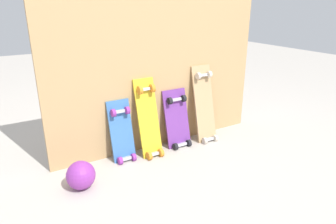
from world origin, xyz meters
TOP-DOWN VIEW (x-y plane):
  - ground_plane at (0.00, 0.00)m, footprint 12.00×12.00m
  - plywood_wall_panel at (0.00, 0.07)m, footprint 1.96×0.04m
  - skateboard_blue at (-0.41, -0.03)m, footprint 0.19×0.19m
  - skateboard_yellow at (-0.18, -0.06)m, footprint 0.18×0.24m
  - skateboard_purple at (0.12, -0.04)m, footprint 0.23×0.20m
  - skateboard_natural at (0.40, -0.05)m, footprint 0.20×0.23m
  - rubber_ball at (-0.83, -0.27)m, footprint 0.20×0.20m

SIDE VIEW (x-z plane):
  - ground_plane at x=0.00m, z-range 0.00..0.00m
  - rubber_ball at x=-0.83m, z-range 0.00..0.20m
  - skateboard_blue at x=-0.41m, z-range -0.07..0.50m
  - skateboard_purple at x=0.12m, z-range -0.07..0.51m
  - skateboard_yellow at x=-0.18m, z-range -0.06..0.65m
  - skateboard_natural at x=0.40m, z-range -0.07..0.69m
  - plywood_wall_panel at x=0.00m, z-range 0.00..1.56m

